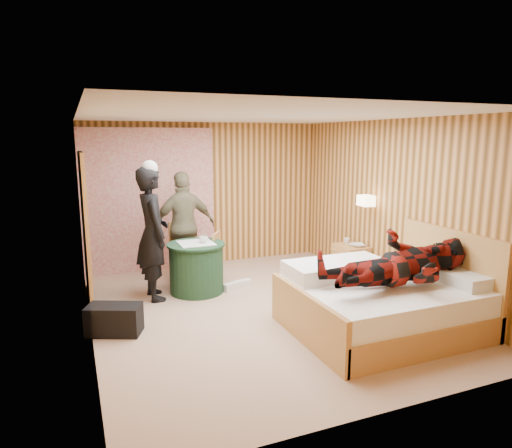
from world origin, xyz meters
name	(u,v)px	position (x,y,z in m)	size (l,w,h in m)	color
floor	(260,310)	(0.00, 0.00, 0.00)	(4.20, 5.00, 0.01)	tan
ceiling	(261,116)	(0.00, 0.00, 2.50)	(4.20, 5.00, 0.01)	silver
wall_back	(206,194)	(0.00, 2.50, 1.25)	(4.20, 0.02, 2.50)	#E3A157
wall_left	(85,229)	(-2.10, 0.00, 1.25)	(0.02, 5.00, 2.50)	#E3A157
wall_right	(395,207)	(2.10, 0.00, 1.25)	(0.02, 5.00, 2.50)	#E3A157
curtain	(150,201)	(-1.00, 2.43, 1.20)	(2.20, 0.08, 2.40)	beige
doorway	(85,226)	(-2.06, 1.40, 1.02)	(0.06, 0.90, 2.05)	black
wall_lamp	(366,201)	(1.92, 0.45, 1.30)	(0.26, 0.24, 0.16)	gold
bed	(384,302)	(1.12, -1.09, 0.33)	(2.10, 1.66, 1.14)	tan
nightstand	(351,261)	(1.88, 0.74, 0.28)	(0.41, 0.56, 0.54)	tan
round_table	(196,267)	(-0.59, 1.02, 0.37)	(0.84, 0.84, 0.74)	#1F4428
chair_far	(185,246)	(-0.60, 1.69, 0.54)	(0.49, 0.49, 0.93)	tan
chair_near	(211,254)	(-0.29, 1.29, 0.48)	(0.51, 0.51, 0.82)	tan
duffel_bag	(114,319)	(-1.85, -0.04, 0.17)	(0.61, 0.32, 0.34)	black
sneaker_left	(231,287)	(-0.10, 0.89, 0.06)	(0.25, 0.10, 0.11)	silver
sneaker_right	(243,283)	(0.13, 0.98, 0.05)	(0.24, 0.10, 0.11)	silver
woman_standing	(152,234)	(-1.21, 1.00, 0.93)	(0.68, 0.44, 1.86)	black
man_at_table	(184,226)	(-0.59, 1.72, 0.86)	(1.01, 0.42, 1.72)	#6F674A
man_on_bed	(402,251)	(1.15, -1.32, 1.00)	(1.77, 0.67, 0.86)	maroon
book_lower	(353,245)	(1.88, 0.69, 0.55)	(0.17, 0.22, 0.02)	silver
book_upper	(353,244)	(1.88, 0.69, 0.57)	(0.16, 0.22, 0.02)	silver
cup_nightstand	(347,241)	(1.88, 0.87, 0.59)	(0.10, 0.10, 0.09)	silver
cup_table	(203,239)	(-0.49, 0.97, 0.79)	(0.12, 0.12, 0.10)	silver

